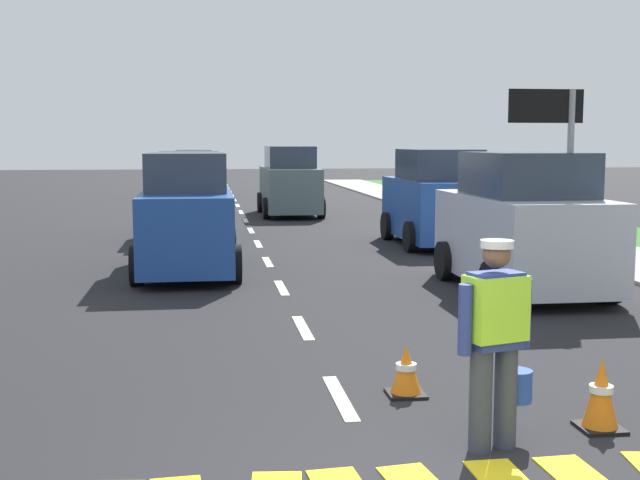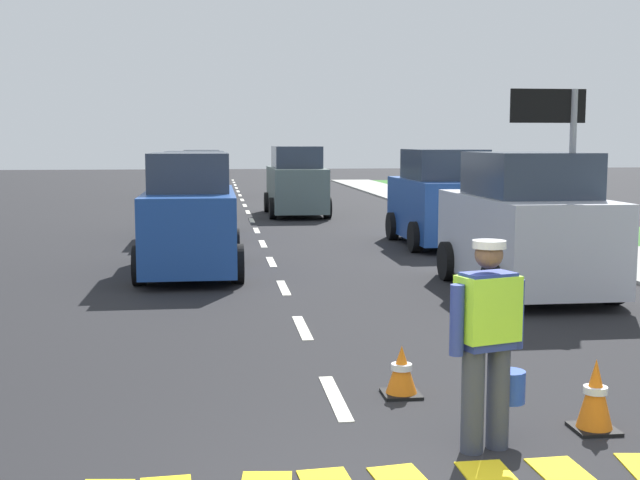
# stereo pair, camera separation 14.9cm
# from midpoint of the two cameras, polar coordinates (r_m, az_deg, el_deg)

# --- Properties ---
(ground_plane) EXTENTS (96.00, 96.00, 0.00)m
(ground_plane) POSITION_cam_midpoint_polar(r_m,az_deg,el_deg) (26.00, -4.58, 1.41)
(ground_plane) COLOR black
(lane_center_line) EXTENTS (0.14, 46.40, 0.01)m
(lane_center_line) POSITION_cam_midpoint_polar(r_m,az_deg,el_deg) (30.18, -4.95, 2.16)
(lane_center_line) COLOR silver
(lane_center_line) RESTS_ON ground
(road_worker) EXTENTS (0.71, 0.51, 1.67)m
(road_worker) POSITION_cam_midpoint_polar(r_m,az_deg,el_deg) (6.66, 12.16, -6.33)
(road_worker) COLOR #383D4C
(road_worker) RESTS_ON ground
(lane_direction_sign) EXTENTS (1.16, 0.11, 3.20)m
(lane_direction_sign) POSITION_cam_midpoint_polar(r_m,az_deg,el_deg) (12.99, 16.30, 6.43)
(lane_direction_sign) COLOR gray
(lane_direction_sign) RESTS_ON ground
(traffic_cone_near) EXTENTS (0.36, 0.36, 0.62)m
(traffic_cone_near) POSITION_cam_midpoint_polar(r_m,az_deg,el_deg) (7.47, 18.93, -10.07)
(traffic_cone_near) COLOR black
(traffic_cone_near) RESTS_ON ground
(traffic_cone_far) EXTENTS (0.36, 0.36, 0.49)m
(traffic_cone_far) POSITION_cam_midpoint_polar(r_m,az_deg,el_deg) (8.08, 6.15, -8.94)
(traffic_cone_far) COLOR black
(traffic_cone_far) RESTS_ON ground
(car_parked_curbside) EXTENTS (2.05, 3.93, 2.25)m
(car_parked_curbside) POSITION_cam_midpoint_polar(r_m,az_deg,el_deg) (13.80, 14.21, 0.85)
(car_parked_curbside) COLOR silver
(car_parked_curbside) RESTS_ON ground
(car_oncoming_second) EXTENTS (1.89, 4.39, 2.18)m
(car_oncoming_second) POSITION_cam_midpoint_polar(r_m,az_deg,el_deg) (21.53, -8.32, 2.95)
(car_oncoming_second) COLOR #1E4799
(car_oncoming_second) RESTS_ON ground
(car_oncoming_third) EXTENTS (1.97, 4.18, 2.06)m
(car_oncoming_third) POSITION_cam_midpoint_polar(r_m,az_deg,el_deg) (36.79, -7.97, 4.43)
(car_oncoming_third) COLOR black
(car_oncoming_third) RESTS_ON ground
(car_parked_far) EXTENTS (2.06, 3.83, 2.25)m
(car_parked_far) POSITION_cam_midpoint_polar(r_m,az_deg,el_deg) (19.66, 8.60, 2.68)
(car_parked_far) COLOR #1E4799
(car_parked_far) RESTS_ON ground
(car_oncoming_lead) EXTENTS (1.87, 4.14, 2.22)m
(car_oncoming_lead) POSITION_cam_midpoint_polar(r_m,az_deg,el_deg) (15.52, -8.63, 1.55)
(car_oncoming_lead) COLOR #1E4799
(car_oncoming_lead) RESTS_ON ground
(car_outgoing_far) EXTENTS (1.95, 4.28, 2.27)m
(car_outgoing_far) POSITION_cam_midpoint_polar(r_m,az_deg,el_deg) (27.42, -1.50, 3.92)
(car_outgoing_far) COLOR slate
(car_outgoing_far) RESTS_ON ground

